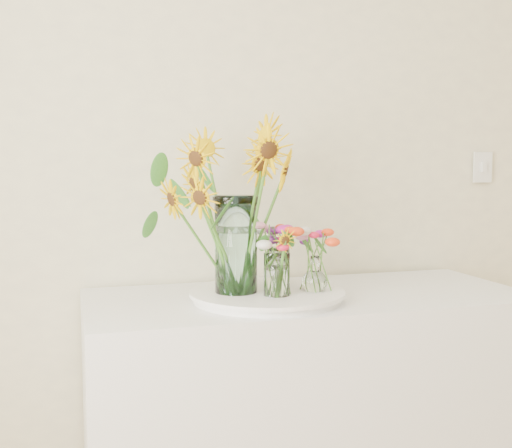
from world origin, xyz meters
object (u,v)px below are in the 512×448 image
(tray, at_px, (267,297))
(counter, at_px, (308,430))
(small_vase_a, at_px, (277,275))
(small_vase_b, at_px, (315,274))
(mason_jar, at_px, (236,245))
(small_vase_c, at_px, (278,267))

(tray, bearing_deg, counter, 19.40)
(small_vase_a, xyz_separation_m, small_vase_b, (0.13, 0.03, -0.01))
(mason_jar, distance_m, small_vase_a, 0.15)
(tray, height_order, small_vase_c, small_vase_c)
(counter, distance_m, small_vase_a, 0.58)
(counter, bearing_deg, tray, -160.60)
(tray, xyz_separation_m, mason_jar, (-0.09, 0.01, 0.16))
(mason_jar, distance_m, small_vase_c, 0.19)
(tray, distance_m, mason_jar, 0.19)
(tray, bearing_deg, mason_jar, 174.69)
(small_vase_a, distance_m, small_vase_b, 0.14)
(small_vase_a, relative_size, small_vase_c, 1.05)
(counter, height_order, small_vase_b, small_vase_b)
(counter, xyz_separation_m, small_vase_c, (-0.10, 0.02, 0.54))
(tray, xyz_separation_m, small_vase_c, (0.06, 0.08, 0.08))
(counter, bearing_deg, small_vase_b, -100.88)
(tray, bearing_deg, small_vase_b, -15.88)
(small_vase_a, bearing_deg, small_vase_b, 14.37)
(counter, distance_m, tray, 0.49)
(tray, relative_size, mason_jar, 1.51)
(counter, height_order, mason_jar, mason_jar)
(small_vase_a, distance_m, small_vase_c, 0.16)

